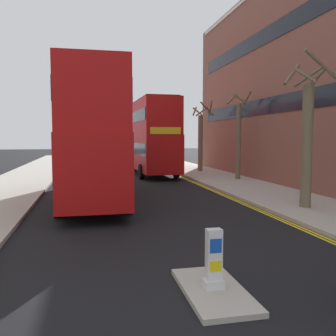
# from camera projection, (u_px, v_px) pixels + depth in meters

# --- Properties ---
(sidewalk_right) EXTENTS (4.00, 80.00, 0.14)m
(sidewalk_right) POSITION_uv_depth(u_px,v_px,m) (260.00, 191.00, 19.13)
(sidewalk_right) COLOR #ADA89E
(sidewalk_right) RESTS_ON ground
(kerb_line_outer) EXTENTS (0.10, 56.00, 0.01)m
(kerb_line_outer) POSITION_uv_depth(u_px,v_px,m) (237.00, 200.00, 16.75)
(kerb_line_outer) COLOR yellow
(kerb_line_outer) RESTS_ON ground
(kerb_line_inner) EXTENTS (0.10, 56.00, 0.01)m
(kerb_line_inner) POSITION_uv_depth(u_px,v_px,m) (234.00, 200.00, 16.71)
(kerb_line_inner) COLOR yellow
(kerb_line_inner) RESTS_ON ground
(traffic_island) EXTENTS (1.10, 2.20, 0.10)m
(traffic_island) POSITION_uv_depth(u_px,v_px,m) (213.00, 290.00, 6.77)
(traffic_island) COLOR #ADA89E
(traffic_island) RESTS_ON ground
(keep_left_bollard) EXTENTS (0.36, 0.28, 1.11)m
(keep_left_bollard) POSITION_uv_depth(u_px,v_px,m) (214.00, 261.00, 6.72)
(keep_left_bollard) COLOR silver
(keep_left_bollard) RESTS_ON traffic_island
(double_decker_bus_away) EXTENTS (2.81, 10.81, 5.64)m
(double_decker_bus_away) POSITION_uv_depth(u_px,v_px,m) (92.00, 134.00, 16.49)
(double_decker_bus_away) COLOR #B20F0F
(double_decker_bus_away) RESTS_ON ground
(double_decker_bus_oncoming) EXTENTS (2.98, 10.86, 5.64)m
(double_decker_bus_oncoming) POSITION_uv_depth(u_px,v_px,m) (150.00, 135.00, 28.50)
(double_decker_bus_oncoming) COLOR #B20F0F
(double_decker_bus_oncoming) RESTS_ON ground
(street_tree_near) EXTENTS (1.71, 1.69, 6.49)m
(street_tree_near) POSITION_uv_depth(u_px,v_px,m) (173.00, 133.00, 39.41)
(street_tree_near) COLOR #6B6047
(street_tree_near) RESTS_ON sidewalk_right
(street_tree_mid) EXTENTS (1.85, 1.89, 5.90)m
(street_tree_mid) POSITION_uv_depth(u_px,v_px,m) (307.00, 139.00, 14.20)
(street_tree_mid) COLOR #6B6047
(street_tree_mid) RESTS_ON sidewalk_right
(street_tree_far) EXTENTS (1.44, 1.42, 5.73)m
(street_tree_far) POSITION_uv_depth(u_px,v_px,m) (238.00, 138.00, 23.86)
(street_tree_far) COLOR #6B6047
(street_tree_far) RESTS_ON sidewalk_right
(street_tree_distant) EXTENTS (1.73, 1.74, 5.62)m
(street_tree_distant) POSITION_uv_depth(u_px,v_px,m) (201.00, 139.00, 29.57)
(street_tree_distant) COLOR #6B6047
(street_tree_distant) RESTS_ON sidewalk_right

